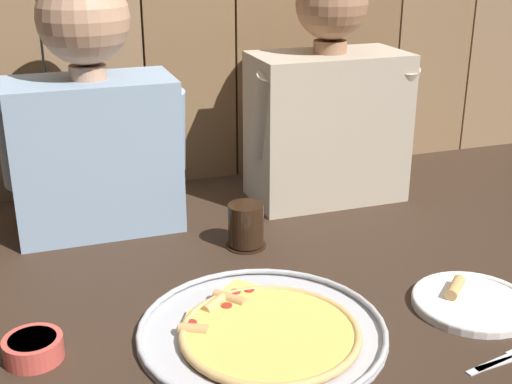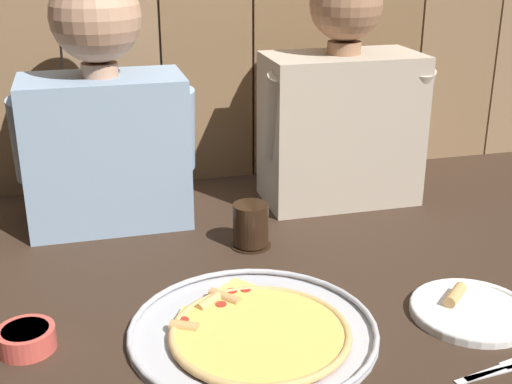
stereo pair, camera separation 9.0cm
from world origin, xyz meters
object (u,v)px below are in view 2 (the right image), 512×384
Objects in this scene: diner_right at (342,100)px; diner_left at (103,107)px; dipping_bowl at (26,338)px; dinner_plate at (471,310)px; pizza_tray at (255,330)px; drinking_glass at (250,226)px.

diner_left is at bearing 179.89° from diner_right.
dipping_bowl is at bearing -145.76° from diner_right.
pizza_tray is at bearing 175.07° from dinner_plate.
pizza_tray is at bearing -123.20° from diner_right.
diner_right reaches higher than dipping_bowl.
diner_right reaches higher than pizza_tray.
dinner_plate is at bearing -50.41° from drinking_glass.
dinner_plate is 0.64m from diner_right.
diner_right is at bearing 92.51° from dinner_plate.
drinking_glass reaches higher than dipping_bowl.
diner_left is (-0.28, 0.22, 0.23)m from drinking_glass.
drinking_glass is (-0.31, 0.38, 0.04)m from dinner_plate.
dinner_plate is 0.77m from dipping_bowl.
diner_right is (0.57, -0.00, -0.02)m from diner_left.
dipping_bowl is (-0.76, 0.09, 0.01)m from dinner_plate.
pizza_tray is 1.96× the size of dinner_plate.
pizza_tray is 0.39m from dinner_plate.
drinking_glass is at bearing 32.43° from dipping_bowl.
dinner_plate is 2.24× the size of drinking_glass.
drinking_glass is 0.42m from diner_left.
dinner_plate is at bearing -6.75° from dipping_bowl.
pizza_tray is 4.39× the size of drinking_glass.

